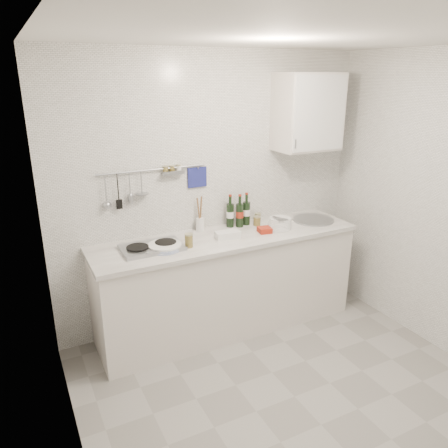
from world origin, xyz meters
name	(u,v)px	position (x,y,z in m)	size (l,w,h in m)	color
floor	(295,397)	(0.00, 0.00, 0.00)	(3.00, 3.00, 0.00)	gray
ceiling	(318,33)	(0.00, 0.00, 2.50)	(3.00, 3.00, 0.00)	silver
back_wall	(213,192)	(0.00, 1.40, 1.25)	(3.00, 0.02, 2.50)	silver
wall_left	(65,289)	(-1.50, 0.00, 1.25)	(0.02, 2.80, 2.50)	silver
counter	(228,284)	(0.01, 1.10, 0.43)	(2.44, 0.64, 0.96)	silver
wall_rail	(151,181)	(-0.60, 1.37, 1.43)	(0.98, 0.09, 0.34)	#93969B
wall_cabinet	(308,112)	(0.90, 1.22, 1.95)	(0.60, 0.38, 0.70)	silver
plate_stack_hob	(164,247)	(-0.61, 1.06, 0.94)	(0.30, 0.29, 0.04)	#516CB9
plate_stack_sink	(279,223)	(0.53, 1.07, 0.96)	(0.26, 0.24, 0.10)	white
wine_bottles	(239,210)	(0.22, 1.29, 1.07)	(0.24, 0.11, 0.31)	black
butter_dish	(227,235)	(-0.03, 1.04, 0.95)	(0.21, 0.11, 0.06)	white
strawberry_punnet	(265,230)	(0.34, 1.02, 0.94)	(0.11, 0.11, 0.05)	#AB2113
utensil_crock	(200,223)	(-0.16, 1.33, 1.00)	(0.08, 0.08, 0.33)	white
jar_a	(201,225)	(-0.14, 1.35, 0.97)	(0.06, 0.06, 0.09)	brown
jar_b	(258,217)	(0.45, 1.33, 0.96)	(0.06, 0.06, 0.08)	brown
jar_c	(257,221)	(0.38, 1.22, 0.97)	(0.07, 0.07, 0.09)	brown
jar_d	(189,240)	(-0.41, 1.00, 0.98)	(0.07, 0.07, 0.12)	brown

